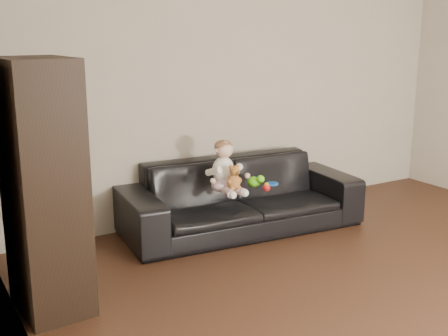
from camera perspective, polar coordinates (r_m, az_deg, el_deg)
wall_back at (r=5.67m, az=2.06°, el=8.42°), size 5.00×0.00×5.00m
wall_left at (r=2.15m, az=-15.16°, el=-1.19°), size 0.00×5.50×5.50m
sofa at (r=5.27m, az=1.74°, el=-2.84°), size 2.29×1.06×0.65m
cabinet at (r=3.81m, az=-17.80°, el=-2.06°), size 0.47×0.61×1.68m
shelf_item at (r=3.73m, az=-17.92°, el=3.56°), size 0.20×0.26×0.28m
baby at (r=4.96m, az=0.08°, el=-0.16°), size 0.32×0.40×0.47m
teddy_bear at (r=4.86m, az=1.04°, el=-1.01°), size 0.14×0.14×0.22m
toy_green at (r=5.17m, az=3.06°, el=-1.42°), size 0.12×0.15×0.10m
toy_rattle at (r=5.04m, az=4.35°, el=-1.99°), size 0.08×0.08×0.07m
toy_blue_disc at (r=5.27m, az=4.94°, el=-1.60°), size 0.14×0.14×0.02m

